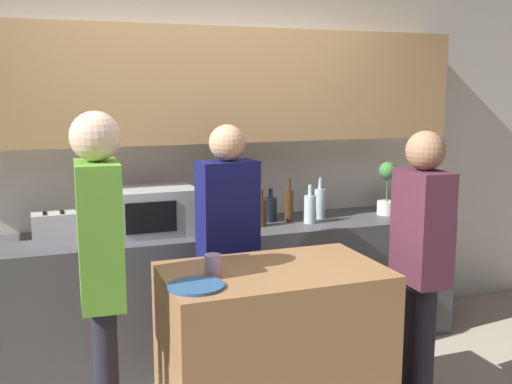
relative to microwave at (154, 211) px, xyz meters
The scene contains 16 objects.
back_wall 0.68m from the microwave, 39.11° to the left, with size 6.40×0.40×2.70m.
back_counter 0.69m from the microwave, ahead, with size 3.60×0.62×0.88m.
kitchen_island 1.29m from the microwave, 69.89° to the right, with size 1.11×0.67×0.92m.
microwave is the anchor object (origin of this frame).
toaster 0.61m from the microwave, behind, with size 0.26×0.16×0.18m.
potted_plant 1.74m from the microwave, ahead, with size 0.14×0.14×0.39m.
bottle_0 0.73m from the microwave, ahead, with size 0.07×0.07×0.26m.
bottle_1 0.85m from the microwave, ahead, with size 0.09×0.09×0.23m.
bottle_2 0.97m from the microwave, ahead, with size 0.06×0.06×0.30m.
bottle_3 1.08m from the microwave, ahead, with size 0.08×0.08×0.27m.
bottle_4 1.22m from the microwave, ahead, with size 0.08×0.08×0.30m.
plate_on_island 1.23m from the microwave, 91.87° to the right, with size 0.26×0.26×0.01m.
cup_0 1.08m from the microwave, 85.63° to the right, with size 0.08×0.08×0.10m.
person_left 1.13m from the microwave, 112.79° to the right, with size 0.22×0.35×1.71m.
person_center 0.60m from the microwave, 54.06° to the right, with size 0.35×0.22×1.60m.
person_right 1.68m from the microwave, 42.78° to the right, with size 0.21×0.35×1.59m.
Camera 1 is at (-1.03, -2.38, 1.81)m, focal length 42.00 mm.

